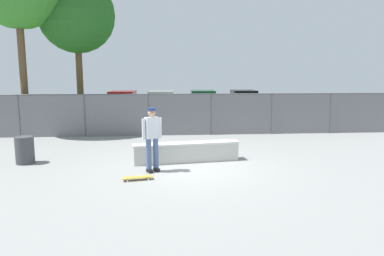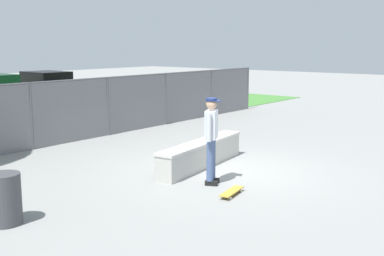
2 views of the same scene
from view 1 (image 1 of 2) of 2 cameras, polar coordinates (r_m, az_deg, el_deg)
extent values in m
plane|color=gray|center=(10.57, -0.54, -6.49)|extent=(80.00, 80.00, 0.00)
cube|color=#478438|center=(26.29, -3.01, 2.75)|extent=(31.80, 20.00, 0.02)
cube|color=#B7B5AD|center=(11.21, -0.90, -4.10)|extent=(3.37, 0.91, 0.57)
cube|color=silver|center=(11.14, -0.90, -2.53)|extent=(3.42, 0.95, 0.06)
cube|color=black|center=(10.24, -5.79, -6.75)|extent=(0.21, 0.28, 0.10)
cube|color=black|center=(10.15, -6.93, -6.91)|extent=(0.21, 0.28, 0.10)
cylinder|color=#475B89|center=(10.15, -5.90, -4.05)|extent=(0.15, 0.15, 0.88)
cylinder|color=#475B89|center=(10.06, -7.05, -4.18)|extent=(0.15, 0.15, 0.88)
cube|color=silver|center=(9.96, -6.55, 0.04)|extent=(0.44, 0.36, 0.60)
cylinder|color=silver|center=(10.07, -5.24, 0.03)|extent=(0.10, 0.10, 0.58)
cylinder|color=silver|center=(9.87, -7.88, -0.19)|extent=(0.10, 0.10, 0.58)
sphere|color=tan|center=(9.91, -6.59, 2.50)|extent=(0.22, 0.22, 0.22)
cylinder|color=navy|center=(9.90, -6.60, 3.07)|extent=(0.23, 0.23, 0.06)
cube|color=navy|center=(9.78, -6.29, 2.86)|extent=(0.23, 0.19, 0.02)
cube|color=gold|center=(9.48, -8.85, -7.92)|extent=(0.82, 0.35, 0.02)
cube|color=#B2B2B7|center=(9.46, -10.50, -8.11)|extent=(0.09, 0.15, 0.02)
cube|color=#B2B2B7|center=(9.52, -7.20, -7.92)|extent=(0.09, 0.15, 0.02)
cylinder|color=silver|center=(9.55, -10.54, -8.16)|extent=(0.06, 0.04, 0.05)
cylinder|color=silver|center=(9.39, -10.45, -8.46)|extent=(0.06, 0.04, 0.05)
cylinder|color=silver|center=(9.61, -7.28, -7.98)|extent=(0.06, 0.04, 0.05)
cylinder|color=silver|center=(9.45, -7.12, -8.27)|extent=(0.06, 0.04, 0.05)
cylinder|color=#4C4C51|center=(17.16, -26.31, 1.76)|extent=(0.07, 0.07, 1.91)
cylinder|color=#4C4C51|center=(16.32, -17.05, 1.97)|extent=(0.07, 0.07, 1.91)
cylinder|color=#4C4C51|center=(15.95, -7.07, 2.15)|extent=(0.07, 0.07, 1.91)
cylinder|color=#4C4C51|center=(16.08, 3.05, 2.25)|extent=(0.07, 0.07, 1.91)
cylinder|color=#4C4C51|center=(16.69, 12.73, 2.29)|extent=(0.07, 0.07, 1.91)
cylinder|color=#4C4C51|center=(17.74, 21.49, 2.27)|extent=(0.07, 0.07, 1.91)
cylinder|color=#4C4C51|center=(15.87, -2.01, 5.52)|extent=(19.80, 0.05, 0.05)
cube|color=slate|center=(15.95, -1.99, 2.21)|extent=(19.80, 0.01, 1.91)
cylinder|color=brown|center=(17.89, -25.72, 7.50)|extent=(0.32, 0.32, 5.29)
cylinder|color=brown|center=(18.59, -17.73, 6.36)|extent=(0.32, 0.32, 4.25)
sphere|color=#21561E|center=(18.80, -18.25, 17.10)|extent=(3.70, 3.70, 3.70)
cube|color=#B21E1E|center=(23.56, -11.22, 3.50)|extent=(1.99, 4.28, 0.70)
cube|color=#621010|center=(23.65, -11.21, 5.15)|extent=(1.69, 2.17, 0.64)
cylinder|color=black|center=(22.18, -9.43, 2.31)|extent=(0.25, 0.65, 0.64)
cylinder|color=black|center=(22.48, -13.99, 2.26)|extent=(0.25, 0.65, 0.64)
cylinder|color=black|center=(24.75, -8.66, 3.00)|extent=(0.25, 0.65, 0.64)
cylinder|color=black|center=(25.02, -12.76, 2.95)|extent=(0.25, 0.65, 0.64)
cube|color=silver|center=(23.19, -5.04, 3.55)|extent=(1.99, 4.28, 0.70)
cube|color=gray|center=(23.29, -5.05, 5.22)|extent=(1.69, 2.17, 0.64)
cylinder|color=black|center=(21.90, -2.86, 2.34)|extent=(0.25, 0.65, 0.64)
cylinder|color=black|center=(22.00, -7.55, 2.30)|extent=(0.25, 0.65, 0.64)
cylinder|color=black|center=(24.49, -2.77, 3.03)|extent=(0.25, 0.65, 0.64)
cylinder|color=black|center=(24.58, -6.97, 3.00)|extent=(0.25, 0.65, 0.64)
cube|color=#1E6638|center=(24.01, 1.77, 3.76)|extent=(1.99, 4.28, 0.70)
cube|color=#10381E|center=(24.11, 1.76, 5.38)|extent=(1.69, 2.17, 0.64)
cylinder|color=black|center=(22.83, 4.24, 2.59)|extent=(0.25, 0.65, 0.64)
cylinder|color=black|center=(22.71, -0.29, 2.58)|extent=(0.25, 0.65, 0.64)
cylinder|color=black|center=(25.41, 3.61, 3.23)|extent=(0.25, 0.65, 0.64)
cylinder|color=black|center=(25.29, -0.46, 3.23)|extent=(0.25, 0.65, 0.64)
cube|color=black|center=(24.56, 8.41, 3.78)|extent=(1.99, 4.28, 0.70)
cube|color=black|center=(24.66, 8.38, 5.36)|extent=(1.69, 2.17, 0.64)
cylinder|color=black|center=(23.50, 11.12, 2.63)|extent=(0.25, 0.65, 0.64)
cylinder|color=black|center=(23.16, 6.78, 2.65)|extent=(0.25, 0.65, 0.64)
cylinder|color=black|center=(26.03, 9.83, 3.26)|extent=(0.25, 0.65, 0.64)
cylinder|color=black|center=(25.73, 5.90, 3.27)|extent=(0.25, 0.65, 0.64)
cylinder|color=#3F3F44|center=(12.16, -25.56, -3.26)|extent=(0.56, 0.56, 0.85)
camera|label=2|loc=(9.30, -70.26, 3.85)|focal=45.71mm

